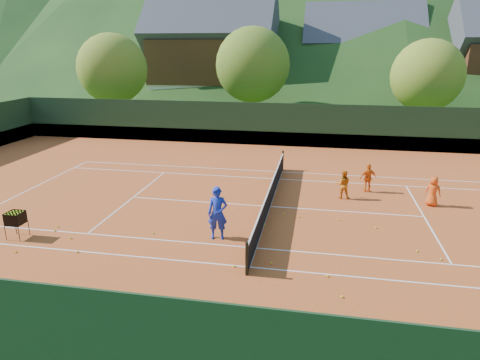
% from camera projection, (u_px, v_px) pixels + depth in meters
% --- Properties ---
extents(ground, '(400.00, 400.00, 0.00)m').
position_uv_depth(ground, '(270.00, 207.00, 18.77)').
color(ground, '#294E18').
rests_on(ground, ground).
extents(clay_court, '(40.00, 24.00, 0.02)m').
position_uv_depth(clay_court, '(270.00, 207.00, 18.76)').
color(clay_court, '#AE481C').
rests_on(clay_court, ground).
extents(coach, '(0.78, 0.57, 1.96)m').
position_uv_depth(coach, '(218.00, 213.00, 15.38)').
color(coach, '#1A2EA9').
rests_on(coach, clay_court).
extents(student_a, '(0.65, 0.51, 1.33)m').
position_uv_depth(student_a, '(343.00, 184.00, 19.60)').
color(student_a, orange).
rests_on(student_a, clay_court).
extents(student_b, '(0.88, 0.59, 1.39)m').
position_uv_depth(student_b, '(368.00, 178.00, 20.48)').
color(student_b, orange).
rests_on(student_b, clay_court).
extents(student_c, '(0.75, 0.62, 1.33)m').
position_uv_depth(student_c, '(433.00, 191.00, 18.67)').
color(student_c, '#E64E14').
rests_on(student_c, clay_court).
extents(tennis_ball_0, '(0.07, 0.07, 0.07)m').
position_uv_depth(tennis_ball_0, '(153.00, 233.00, 16.00)').
color(tennis_ball_0, yellow).
rests_on(tennis_ball_0, clay_court).
extents(tennis_ball_1, '(0.07, 0.07, 0.07)m').
position_uv_depth(tennis_ball_1, '(342.00, 297.00, 11.95)').
color(tennis_ball_1, yellow).
rests_on(tennis_ball_1, clay_court).
extents(tennis_ball_2, '(0.07, 0.07, 0.07)m').
position_uv_depth(tennis_ball_2, '(441.00, 259.00, 14.04)').
color(tennis_ball_2, yellow).
rests_on(tennis_ball_2, clay_court).
extents(tennis_ball_3, '(0.07, 0.07, 0.07)m').
position_uv_depth(tennis_ball_3, '(376.00, 228.00, 16.48)').
color(tennis_ball_3, yellow).
rests_on(tennis_ball_3, clay_court).
extents(tennis_ball_4, '(0.07, 0.07, 0.07)m').
position_uv_depth(tennis_ball_4, '(372.00, 323.00, 10.81)').
color(tennis_ball_4, yellow).
rests_on(tennis_ball_4, clay_court).
extents(tennis_ball_5, '(0.07, 0.07, 0.07)m').
position_uv_depth(tennis_ball_5, '(77.00, 252.00, 14.56)').
color(tennis_ball_5, yellow).
rests_on(tennis_ball_5, clay_court).
extents(tennis_ball_6, '(0.07, 0.07, 0.07)m').
position_uv_depth(tennis_ball_6, '(264.00, 225.00, 16.77)').
color(tennis_ball_6, yellow).
rests_on(tennis_ball_6, clay_court).
extents(tennis_ball_7, '(0.07, 0.07, 0.07)m').
position_uv_depth(tennis_ball_7, '(207.00, 307.00, 11.46)').
color(tennis_ball_7, yellow).
rests_on(tennis_ball_7, clay_court).
extents(tennis_ball_8, '(0.07, 0.07, 0.07)m').
position_uv_depth(tennis_ball_8, '(417.00, 251.00, 14.61)').
color(tennis_ball_8, yellow).
rests_on(tennis_ball_8, clay_court).
extents(tennis_ball_9, '(0.07, 0.07, 0.07)m').
position_uv_depth(tennis_ball_9, '(299.00, 217.00, 17.55)').
color(tennis_ball_9, yellow).
rests_on(tennis_ball_9, clay_court).
extents(tennis_ball_10, '(0.07, 0.07, 0.07)m').
position_uv_depth(tennis_ball_10, '(328.00, 276.00, 13.02)').
color(tennis_ball_10, yellow).
rests_on(tennis_ball_10, clay_court).
extents(tennis_ball_11, '(0.07, 0.07, 0.07)m').
position_uv_depth(tennis_ball_11, '(234.00, 266.00, 13.60)').
color(tennis_ball_11, yellow).
rests_on(tennis_ball_11, clay_court).
extents(tennis_ball_12, '(0.07, 0.07, 0.07)m').
position_uv_depth(tennis_ball_12, '(203.00, 303.00, 11.67)').
color(tennis_ball_12, yellow).
rests_on(tennis_ball_12, clay_court).
extents(tennis_ball_13, '(0.07, 0.07, 0.07)m').
position_uv_depth(tennis_ball_13, '(58.00, 226.00, 16.59)').
color(tennis_ball_13, yellow).
rests_on(tennis_ball_13, clay_court).
extents(tennis_ball_14, '(0.07, 0.07, 0.07)m').
position_uv_depth(tennis_ball_14, '(284.00, 214.00, 17.86)').
color(tennis_ball_14, yellow).
rests_on(tennis_ball_14, clay_court).
extents(tennis_ball_15, '(0.07, 0.07, 0.07)m').
position_uv_depth(tennis_ball_15, '(16.00, 252.00, 14.55)').
color(tennis_ball_15, yellow).
rests_on(tennis_ball_15, clay_court).
extents(tennis_ball_16, '(0.07, 0.07, 0.07)m').
position_uv_depth(tennis_ball_16, '(343.00, 353.00, 9.75)').
color(tennis_ball_16, yellow).
rests_on(tennis_ball_16, clay_court).
extents(tennis_ball_18, '(0.07, 0.07, 0.07)m').
position_uv_depth(tennis_ball_18, '(271.00, 263.00, 13.80)').
color(tennis_ball_18, yellow).
rests_on(tennis_ball_18, clay_court).
extents(tennis_ball_19, '(0.07, 0.07, 0.07)m').
position_uv_depth(tennis_ball_19, '(55.00, 230.00, 16.23)').
color(tennis_ball_19, yellow).
rests_on(tennis_ball_19, clay_court).
extents(tennis_ball_20, '(0.07, 0.07, 0.07)m').
position_uv_depth(tennis_ball_20, '(338.00, 220.00, 17.24)').
color(tennis_ball_20, yellow).
rests_on(tennis_ball_20, clay_court).
extents(tennis_ball_21, '(0.07, 0.07, 0.07)m').
position_uv_depth(tennis_ball_21, '(71.00, 238.00, 15.61)').
color(tennis_ball_21, yellow).
rests_on(tennis_ball_21, clay_court).
extents(tennis_ball_22, '(0.07, 0.07, 0.07)m').
position_uv_depth(tennis_ball_22, '(374.00, 321.00, 10.90)').
color(tennis_ball_22, yellow).
rests_on(tennis_ball_22, clay_court).
extents(court_lines, '(23.83, 11.03, 0.00)m').
position_uv_depth(court_lines, '(270.00, 206.00, 18.76)').
color(court_lines, silver).
rests_on(court_lines, clay_court).
extents(tennis_net, '(0.10, 12.07, 1.10)m').
position_uv_depth(tennis_net, '(270.00, 196.00, 18.61)').
color(tennis_net, black).
rests_on(tennis_net, clay_court).
extents(perimeter_fence, '(40.40, 24.24, 3.00)m').
position_uv_depth(perimeter_fence, '(271.00, 179.00, 18.38)').
color(perimeter_fence, '#15311A').
rests_on(perimeter_fence, clay_court).
extents(ball_hopper, '(0.57, 0.57, 1.00)m').
position_uv_depth(ball_hopper, '(15.00, 219.00, 15.50)').
color(ball_hopper, black).
rests_on(ball_hopper, clay_court).
extents(chalet_left, '(13.80, 9.93, 12.92)m').
position_uv_depth(chalet_left, '(213.00, 56.00, 46.96)').
color(chalet_left, beige).
rests_on(chalet_left, ground).
extents(chalet_mid, '(12.65, 8.82, 11.45)m').
position_uv_depth(chalet_mid, '(360.00, 62.00, 48.09)').
color(chalet_mid, beige).
rests_on(chalet_mid, ground).
extents(tree_a, '(6.00, 6.00, 7.88)m').
position_uv_depth(tree_a, '(112.00, 69.00, 37.01)').
color(tree_a, '#402819').
rests_on(tree_a, ground).
extents(tree_b, '(6.40, 6.40, 8.40)m').
position_uv_depth(tree_b, '(253.00, 65.00, 36.67)').
color(tree_b, '#402919').
rests_on(tree_b, ground).
extents(tree_c, '(5.60, 5.60, 7.35)m').
position_uv_depth(tree_c, '(427.00, 75.00, 33.45)').
color(tree_c, '#3E2619').
rests_on(tree_c, ground).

